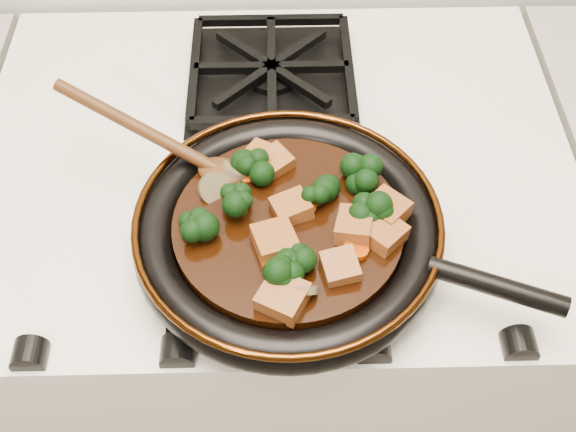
{
  "coord_description": "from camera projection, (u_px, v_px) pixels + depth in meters",
  "views": [
    {
      "loc": [
        0.0,
        1.06,
        1.57
      ],
      "look_at": [
        0.02,
        1.53,
        0.97
      ],
      "focal_mm": 45.0,
      "sensor_mm": 36.0,
      "label": 1
    }
  ],
  "objects": [
    {
      "name": "stove",
      "position": [
        277.0,
        329.0,
        1.27
      ],
      "size": [
        0.76,
        0.6,
        0.9
      ],
      "primitive_type": "cube",
      "color": "white",
      "rests_on": "ground"
    },
    {
      "name": "burner_grate_front",
      "position": [
        274.0,
        236.0,
        0.82
      ],
      "size": [
        0.23,
        0.23,
        0.03
      ],
      "primitive_type": null,
      "color": "black",
      "rests_on": "stove"
    },
    {
      "name": "burner_grate_back",
      "position": [
        272.0,
        72.0,
        0.99
      ],
      "size": [
        0.23,
        0.23,
        0.03
      ],
      "primitive_type": null,
      "color": "black",
      "rests_on": "stove"
    },
    {
      "name": "skillet",
      "position": [
        290.0,
        231.0,
        0.78
      ],
      "size": [
        0.44,
        0.34,
        0.05
      ],
      "rotation": [
        0.0,
        0.0,
        -0.39
      ],
      "color": "black",
      "rests_on": "burner_grate_front"
    },
    {
      "name": "braising_sauce",
      "position": [
        288.0,
        228.0,
        0.78
      ],
      "size": [
        0.25,
        0.25,
        0.02
      ],
      "primitive_type": "cylinder",
      "color": "black",
      "rests_on": "skillet"
    },
    {
      "name": "tofu_cube_0",
      "position": [
        355.0,
        227.0,
        0.76
      ],
      "size": [
        0.05,
        0.05,
        0.03
      ],
      "primitive_type": "cube",
      "rotation": [
        -0.1,
        0.09,
        1.32
      ],
      "color": "brown",
      "rests_on": "braising_sauce"
    },
    {
      "name": "tofu_cube_1",
      "position": [
        386.0,
        210.0,
        0.77
      ],
      "size": [
        0.06,
        0.06,
        0.02
      ],
      "primitive_type": "cube",
      "rotation": [
        0.02,
        0.01,
        2.37
      ],
      "color": "brown",
      "rests_on": "braising_sauce"
    },
    {
      "name": "tofu_cube_2",
      "position": [
        384.0,
        234.0,
        0.75
      ],
      "size": [
        0.06,
        0.06,
        0.02
      ],
      "primitive_type": "cube",
      "rotation": [
        0.06,
        -0.02,
        2.37
      ],
      "color": "brown",
      "rests_on": "braising_sauce"
    },
    {
      "name": "tofu_cube_3",
      "position": [
        274.0,
        162.0,
        0.82
      ],
      "size": [
        0.05,
        0.05,
        0.02
      ],
      "primitive_type": "cube",
      "rotation": [
        0.06,
        -0.1,
        0.64
      ],
      "color": "brown",
      "rests_on": "braising_sauce"
    },
    {
      "name": "tofu_cube_4",
      "position": [
        275.0,
        242.0,
        0.74
      ],
      "size": [
        0.05,
        0.06,
        0.03
      ],
      "primitive_type": "cube",
      "rotation": [
        0.01,
        0.06,
        1.88
      ],
      "color": "brown",
      "rests_on": "braising_sauce"
    },
    {
      "name": "tofu_cube_5",
      "position": [
        340.0,
        267.0,
        0.73
      ],
      "size": [
        0.04,
        0.04,
        0.03
      ],
      "primitive_type": "cube",
      "rotation": [
        -0.08,
        -0.09,
        1.79
      ],
      "color": "brown",
      "rests_on": "braising_sauce"
    },
    {
      "name": "tofu_cube_6",
      "position": [
        262.0,
        156.0,
        0.82
      ],
      "size": [
        0.05,
        0.04,
        0.02
      ],
      "primitive_type": "cube",
      "rotation": [
        0.1,
        0.0,
        2.62
      ],
      "color": "brown",
      "rests_on": "braising_sauce"
    },
    {
      "name": "tofu_cube_7",
      "position": [
        283.0,
        297.0,
        0.7
      ],
      "size": [
        0.06,
        0.06,
        0.03
      ],
      "primitive_type": "cube",
      "rotation": [
        -0.02,
        -0.05,
        1.07
      ],
      "color": "brown",
      "rests_on": "braising_sauce"
    },
    {
      "name": "tofu_cube_8",
      "position": [
        291.0,
        208.0,
        0.77
      ],
      "size": [
        0.05,
        0.05,
        0.03
      ],
      "primitive_type": "cube",
      "rotation": [
        -0.09,
        0.07,
        1.95
      ],
      "color": "brown",
      "rests_on": "braising_sauce"
    },
    {
      "name": "broccoli_floret_0",
      "position": [
        317.0,
        198.0,
        0.78
      ],
      "size": [
        0.07,
        0.07,
        0.06
      ],
      "primitive_type": null,
      "rotation": [
        -0.04,
        -0.14,
        2.92
      ],
      "color": "black",
      "rests_on": "braising_sauce"
    },
    {
      "name": "broccoli_floret_1",
      "position": [
        194.0,
        228.0,
        0.75
      ],
      "size": [
        0.09,
        0.09,
        0.07
      ],
      "primitive_type": null,
      "rotation": [
        -0.1,
        -0.13,
        0.75
      ],
      "color": "black",
      "rests_on": "braising_sauce"
    },
    {
      "name": "broccoli_floret_2",
      "position": [
        286.0,
        277.0,
        0.72
      ],
      "size": [
        0.07,
        0.07,
        0.06
      ],
      "primitive_type": null,
      "rotation": [
        -0.15,
        -0.11,
        1.65
      ],
      "color": "black",
      "rests_on": "braising_sauce"
    },
    {
      "name": "broccoli_floret_3",
      "position": [
        369.0,
        210.0,
        0.77
      ],
      "size": [
        0.08,
        0.09,
        0.07
      ],
      "primitive_type": null,
      "rotation": [
        0.21,
        -0.14,
        0.69
      ],
      "color": "black",
      "rests_on": "braising_sauce"
    },
    {
      "name": "broccoli_floret_4",
      "position": [
        364.0,
        177.0,
        0.8
      ],
      "size": [
        0.09,
        0.09,
        0.06
      ],
      "primitive_type": null,
      "rotation": [
        0.02,
        -0.25,
        2.43
      ],
      "color": "black",
      "rests_on": "braising_sauce"
    },
    {
      "name": "broccoli_floret_5",
      "position": [
        294.0,
        252.0,
        0.73
      ],
      "size": [
        0.07,
        0.07,
        0.07
      ],
      "primitive_type": null,
      "rotation": [
        0.11,
        0.2,
        2.98
      ],
      "color": "black",
      "rests_on": "braising_sauce"
    },
    {
      "name": "broccoli_floret_6",
      "position": [
        257.0,
        172.0,
        0.8
      ],
      "size": [
        0.07,
        0.06,
        0.06
      ],
      "primitive_type": null,
      "rotation": [
        -0.24,
        0.02,
        1.57
      ],
      "color": "black",
      "rests_on": "braising_sauce"
    },
    {
      "name": "broccoli_floret_7",
      "position": [
        242.0,
        205.0,
        0.77
      ],
      "size": [
        0.09,
        0.08,
        0.07
      ],
      "primitive_type": null,
      "rotation": [
        0.02,
        0.17,
        0.66
      ],
      "color": "black",
      "rests_on": "braising_sauce"
    },
    {
      "name": "carrot_coin_0",
      "position": [
        356.0,
        250.0,
        0.74
      ],
      "size": [
        0.03,
        0.03,
        0.01
      ],
      "primitive_type": "cylinder",
      "rotation": [
        -0.08,
        0.11,
        0.0
      ],
      "color": "#BF3E05",
      "rests_on": "braising_sauce"
    },
    {
      "name": "carrot_coin_1",
      "position": [
        304.0,
        206.0,
        0.78
      ],
      "size": [
        0.03,
        0.03,
        0.02
      ],
      "primitive_type": "cylinder",
      "rotation": [
        -0.08,
        -0.32,
        0.0
      ],
      "color": "#BF3E05",
      "rests_on": "braising_sauce"
    },
    {
      "name": "carrot_coin_2",
      "position": [
        273.0,
        158.0,
        0.82
      ],
      "size": [
        0.03,
        0.03,
        0.02
      ],
      "primitive_type": "cylinder",
      "rotation": [
        0.12,
        0.15,
        0.0
      ],
      "color": "#BF3E05",
      "rests_on": "braising_sauce"
    },
    {
      "name": "carrot_coin_3",
      "position": [
        247.0,
        172.0,
        0.81
      ],
      "size": [
        0.03,
        0.03,
        0.01
      ],
      "primitive_type": "cylinder",
      "rotation": [
        0.2,
        0.01,
        0.0
      ],
      "color": "#BF3E05",
      "rests_on": "braising_sauce"
    },
    {
      "name": "carrot_coin_4",
      "position": [
        274.0,
        261.0,
        0.73
      ],
      "size": [
        0.03,
        0.03,
        0.02
      ],
      "primitive_type": "cylinder",
      "rotation": [
        -0.27,
        -0.06,
        0.0
      ],
      "color": "#BF3E05",
      "rests_on": "braising_sauce"
    },
    {
      "name": "carrot_coin_5",
      "position": [
        287.0,
        269.0,
        0.73
      ],
      "size": [
        0.03,
        0.03,
        0.02
      ],
      "primitive_type": "cylinder",
      "rotation": [
        0.13,
        0.3,
        0.0
      ],
      "color": "#BF3E05",
      "rests_on": "braising_sauce"
    },
    {
      "name": "mushroom_slice_0",
      "position": [
        301.0,
        290.0,
        0.71
      ],
      "size": [
        0.03,
        0.03,
        0.03
      ],
      "primitive_type": "cylinder",
      "rotation": [
        0.92,
        0.0,
        3.1
      ],
      "color": "brown",
      "rests_on": "braising_sauce"
    },
    {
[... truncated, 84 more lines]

